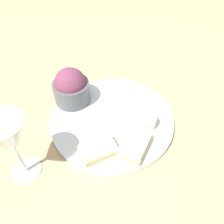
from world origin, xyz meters
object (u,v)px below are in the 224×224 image
Objects in this scene: cheese_toast_far at (98,150)px; salad_bowl at (71,88)px; cheese_toast_near at (135,145)px; sauce_ramekin at (146,120)px; wine_glass at (9,140)px.

salad_bowl is at bearing 61.55° from cheese_toast_far.
cheese_toast_far is at bearing 136.27° from cheese_toast_near.
sauce_ramekin reaches higher than cheese_toast_far.
salad_bowl is 1.07× the size of cheese_toast_far.
salad_bowl is 0.22m from sauce_ramekin.
wine_glass is at bearing 139.11° from cheese_toast_near.
cheese_toast_near is at bearing -43.73° from cheese_toast_far.
cheese_toast_near is 0.97× the size of cheese_toast_far.
salad_bowl is 0.24m from wine_glass.
wine_glass is (-0.19, 0.16, 0.09)m from cheese_toast_near.
salad_bowl reaches higher than sauce_ramekin.
cheese_toast_near is 0.09m from cheese_toast_far.
cheese_toast_near is (-0.03, -0.23, -0.03)m from salad_bowl.
cheese_toast_far is (-0.14, 0.04, -0.01)m from sauce_ramekin.
cheese_toast_near and cheese_toast_far have the same top height.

